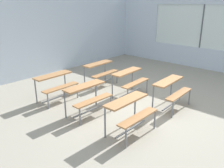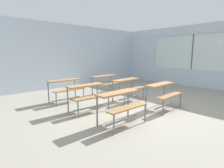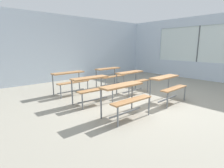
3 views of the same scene
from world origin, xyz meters
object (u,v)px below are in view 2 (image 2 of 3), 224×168
at_px(desk_bench_r0c0, 121,100).
at_px(desk_bench_r2c0, 66,85).
at_px(desk_bench_r2c1, 106,80).
at_px(desk_bench_r1c0, 88,91).
at_px(desk_bench_r0c1, 163,90).
at_px(desk_bench_r1c1, 128,85).

relative_size(desk_bench_r0c0, desk_bench_r2c0, 0.99).
relative_size(desk_bench_r2c0, desk_bench_r2c1, 0.99).
distance_m(desk_bench_r1c0, desk_bench_r2c0, 1.31).
height_order(desk_bench_r2c0, desk_bench_r2c1, same).
height_order(desk_bench_r0c1, desk_bench_r2c0, same).
height_order(desk_bench_r0c0, desk_bench_r2c0, same).
height_order(desk_bench_r0c1, desk_bench_r2c1, same).
height_order(desk_bench_r1c1, desk_bench_r2c0, same).
bearing_deg(desk_bench_r2c0, desk_bench_r0c0, -90.72).
height_order(desk_bench_r0c1, desk_bench_r1c1, same).
xyz_separation_m(desk_bench_r0c1, desk_bench_r2c0, (-1.73, 2.63, 0.00)).
bearing_deg(desk_bench_r1c1, desk_bench_r0c0, -144.04).
bearing_deg(desk_bench_r1c0, desk_bench_r0c0, -88.05).
bearing_deg(desk_bench_r0c1, desk_bench_r1c0, 140.47).
bearing_deg(desk_bench_r2c0, desk_bench_r1c1, -39.12).
xyz_separation_m(desk_bench_r0c1, desk_bench_r1c0, (-1.73, 1.33, 0.00)).
bearing_deg(desk_bench_r1c0, desk_bench_r2c1, 37.84).
xyz_separation_m(desk_bench_r1c0, desk_bench_r2c1, (1.75, 1.29, 0.00)).
distance_m(desk_bench_r0c1, desk_bench_r2c0, 3.15).
bearing_deg(desk_bench_r1c1, desk_bench_r0c1, -89.61).
xyz_separation_m(desk_bench_r2c0, desk_bench_r2c1, (1.75, -0.01, 0.00)).
bearing_deg(desk_bench_r1c1, desk_bench_r2c0, 139.49).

